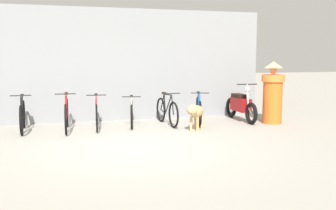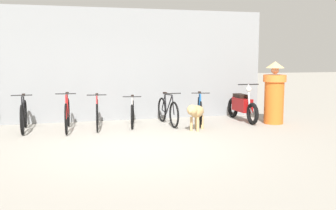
% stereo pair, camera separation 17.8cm
% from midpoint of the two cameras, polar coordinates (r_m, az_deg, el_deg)
% --- Properties ---
extents(ground_plane, '(60.00, 60.00, 0.00)m').
position_cam_midpoint_polar(ground_plane, '(7.64, -5.34, -6.30)').
color(ground_plane, '#9E998E').
extents(shop_wall_back, '(8.94, 0.20, 3.06)m').
position_cam_midpoint_polar(shop_wall_back, '(10.94, -9.12, 5.77)').
color(shop_wall_back, gray).
rests_on(shop_wall_back, ground).
extents(bicycle_0, '(0.46, 1.68, 0.90)m').
position_cam_midpoint_polar(bicycle_0, '(9.89, -20.86, -1.52)').
color(bicycle_0, black).
rests_on(bicycle_0, ground).
extents(bicycle_1, '(0.46, 1.80, 0.93)m').
position_cam_midpoint_polar(bicycle_1, '(9.67, -15.02, -1.35)').
color(bicycle_1, black).
rests_on(bicycle_1, ground).
extents(bicycle_2, '(0.46, 1.68, 0.87)m').
position_cam_midpoint_polar(bicycle_2, '(9.82, -10.85, -1.25)').
color(bicycle_2, black).
rests_on(bicycle_2, ground).
extents(bicycle_3, '(0.48, 1.55, 0.79)m').
position_cam_midpoint_polar(bicycle_3, '(10.07, -5.80, -1.18)').
color(bicycle_3, black).
rests_on(bicycle_3, ground).
extents(bicycle_4, '(0.46, 1.65, 0.86)m').
position_cam_midpoint_polar(bicycle_4, '(10.16, -0.66, -0.91)').
color(bicycle_4, black).
rests_on(bicycle_4, ground).
extents(bicycle_5, '(0.61, 1.67, 0.86)m').
position_cam_midpoint_polar(bicycle_5, '(10.34, 3.99, -0.75)').
color(bicycle_5, black).
rests_on(bicycle_5, ground).
extents(motorcycle, '(0.58, 1.83, 1.04)m').
position_cam_midpoint_polar(motorcycle, '(10.95, 10.05, -0.13)').
color(motorcycle, black).
rests_on(motorcycle, ground).
extents(stray_dog, '(0.72, 0.85, 0.65)m').
position_cam_midpoint_polar(stray_dog, '(9.36, 3.49, -1.03)').
color(stray_dog, tan).
rests_on(stray_dog, ground).
extents(person_in_robes, '(0.76, 0.76, 1.63)m').
position_cam_midpoint_polar(person_in_robes, '(10.68, 14.50, 1.79)').
color(person_in_robes, orange).
rests_on(person_in_robes, ground).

